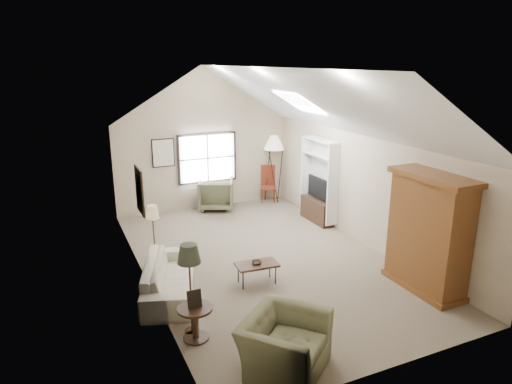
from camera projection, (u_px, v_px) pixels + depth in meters
name	position (u px, v px, depth m)	size (l,w,h in m)	color
room_shell	(264.00, 109.00, 8.93)	(5.01, 8.01, 4.00)	#756553
window	(207.00, 158.00, 12.92)	(1.72, 0.08, 1.42)	black
skylight	(299.00, 102.00, 10.23)	(0.80, 1.20, 0.52)	white
wall_art	(152.00, 170.00, 10.30)	(1.97, 3.71, 0.88)	black
armoire	(429.00, 233.00, 8.29)	(0.60, 1.50, 2.20)	brown
tv_alcove	(319.00, 179.00, 11.83)	(0.32, 1.30, 2.10)	white
media_console	(317.00, 210.00, 12.06)	(0.34, 1.18, 0.60)	#382316
tv_panel	(318.00, 188.00, 11.89)	(0.05, 0.90, 0.55)	black
sofa	(169.00, 277.00, 8.33)	(2.17, 0.85, 0.63)	beige
armchair_near	(285.00, 344.00, 6.26)	(1.18, 1.03, 0.77)	#606345
armchair_far	(216.00, 194.00, 13.03)	(0.95, 0.98, 0.89)	#5B6143
coffee_table	(257.00, 273.00, 8.71)	(0.79, 0.44, 0.41)	#3E2619
bowl	(257.00, 263.00, 8.65)	(0.19, 0.19, 0.05)	#312414
side_table	(195.00, 323.00, 6.94)	(0.54, 0.54, 0.54)	#362616
side_chair	(268.00, 184.00, 13.66)	(0.43, 0.43, 1.09)	maroon
tripod_lamp	(274.00, 168.00, 13.61)	(0.59, 0.59, 2.03)	white
dark_lamp	(190.00, 289.00, 6.98)	(0.36, 0.36, 1.51)	black
tan_lamp	(154.00, 236.00, 9.28)	(0.27, 0.27, 1.36)	tan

